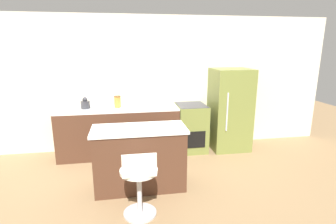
# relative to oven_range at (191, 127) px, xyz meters

# --- Properties ---
(ground_plane) EXTENTS (14.00, 14.00, 0.00)m
(ground_plane) POSITION_rel_oven_range_xyz_m (-1.07, -0.34, -0.46)
(ground_plane) COLOR #8E704C
(wall_back) EXTENTS (8.00, 0.06, 2.60)m
(wall_back) POSITION_rel_oven_range_xyz_m (-1.07, 0.35, 0.84)
(wall_back) COLOR beige
(wall_back) RESTS_ON ground_plane
(back_counter) EXTENTS (2.21, 0.64, 0.92)m
(back_counter) POSITION_rel_oven_range_xyz_m (-1.40, 0.00, -0.00)
(back_counter) COLOR #4C2D1E
(back_counter) RESTS_ON ground_plane
(kitchen_island) EXTENTS (1.32, 0.58, 0.91)m
(kitchen_island) POSITION_rel_oven_range_xyz_m (-1.09, -1.29, -0.00)
(kitchen_island) COLOR #4C2D1E
(kitchen_island) RESTS_ON ground_plane
(oven_range) EXTENTS (0.57, 0.65, 0.92)m
(oven_range) POSITION_rel_oven_range_xyz_m (0.00, 0.00, 0.00)
(oven_range) COLOR olive
(oven_range) RESTS_ON ground_plane
(refrigerator) EXTENTS (0.73, 0.71, 1.60)m
(refrigerator) POSITION_rel_oven_range_xyz_m (0.78, -0.02, 0.34)
(refrigerator) COLOR olive
(refrigerator) RESTS_ON ground_plane
(stool_chair) EXTENTS (0.45, 0.45, 0.88)m
(stool_chair) POSITION_rel_oven_range_xyz_m (-1.14, -1.97, -0.03)
(stool_chair) COLOR #B7B7BC
(stool_chair) RESTS_ON ground_plane
(kettle) EXTENTS (0.17, 0.17, 0.21)m
(kettle) POSITION_rel_oven_range_xyz_m (-1.98, 0.03, 0.54)
(kettle) COLOR #333338
(kettle) RESTS_ON back_counter
(mixing_bowl) EXTENTS (0.29, 0.29, 0.10)m
(mixing_bowl) POSITION_rel_oven_range_xyz_m (-0.92, 0.03, 0.51)
(mixing_bowl) COLOR beige
(mixing_bowl) RESTS_ON back_counter
(canister_jar) EXTENTS (0.13, 0.13, 0.21)m
(canister_jar) POSITION_rel_oven_range_xyz_m (-1.40, 0.03, 0.57)
(canister_jar) COLOR #B77F33
(canister_jar) RESTS_ON back_counter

